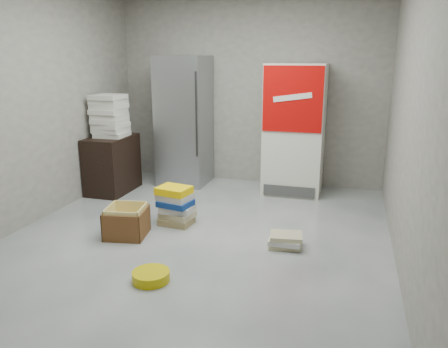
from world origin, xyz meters
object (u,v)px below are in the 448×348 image
phonebook_stack_main (176,206)px  cardboard_box (127,224)px  steel_fridge (184,121)px  wood_shelf (112,164)px  coke_cooler (295,129)px

phonebook_stack_main → cardboard_box: phonebook_stack_main is taller
steel_fridge → cardboard_box: size_ratio=3.94×
wood_shelf → phonebook_stack_main: size_ratio=1.79×
wood_shelf → steel_fridge: bearing=41.3°
cardboard_box → wood_shelf: bearing=114.7°
cardboard_box → steel_fridge: bearing=83.9°
steel_fridge → cardboard_box: steel_fridge is taller
cardboard_box → phonebook_stack_main: bearing=41.1°
steel_fridge → wood_shelf: (-0.83, -0.73, -0.55)m
coke_cooler → wood_shelf: bearing=-163.7°
coke_cooler → phonebook_stack_main: 2.12m
cardboard_box → coke_cooler: bearing=44.9°
steel_fridge → coke_cooler: size_ratio=1.06×
wood_shelf → cardboard_box: bearing=-55.3°
wood_shelf → phonebook_stack_main: wood_shelf is taller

